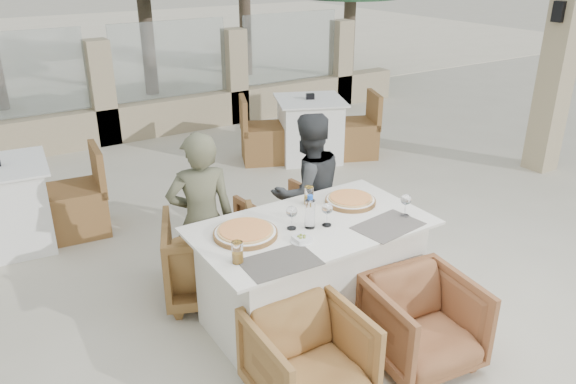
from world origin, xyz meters
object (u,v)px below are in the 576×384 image
olive_dish (302,238)px  armchair_near_left (309,359)px  beer_glass_right (309,196)px  armchair_near_right (423,323)px  bg_table_b (310,129)px  pizza_left (245,232)px  diner_right (308,192)px  armchair_far_left (212,257)px  beer_glass_left (237,252)px  wine_glass_centre (292,216)px  armchair_far_right (285,228)px  wine_glass_corner (406,204)px  dining_table (311,274)px  bg_table_a (4,207)px  pizza_right (350,200)px  diner_left (202,221)px  water_bottle (310,212)px  wine_glass_near (327,213)px

olive_dish → armchair_near_left: 0.74m
beer_glass_right → armchair_near_right: 1.18m
bg_table_b → pizza_left: bearing=-108.1°
diner_right → armchair_far_left: bearing=2.8°
beer_glass_left → pizza_left: bearing=53.9°
wine_glass_centre → armchair_far_right: bearing=60.5°
wine_glass_corner → dining_table: bearing=159.2°
bg_table_a → armchair_far_right: bearing=-31.8°
pizza_right → dining_table: bearing=-162.5°
olive_dish → bg_table_a: (-1.48, 2.52, -0.41)m
beer_glass_right → armchair_near_right: (0.19, -1.03, -0.54)m
diner_left → bg_table_a: bearing=-41.4°
water_bottle → armchair_near_left: 0.95m
pizza_left → bg_table_a: size_ratio=0.26×
armchair_far_right → armchair_near_right: bearing=85.1°
water_bottle → diner_left: (-0.49, 0.67, -0.22)m
wine_glass_centre → armchair_far_left: size_ratio=0.26×
wine_glass_centre → beer_glass_right: (0.32, 0.26, -0.02)m
dining_table → wine_glass_centre: bearing=171.0°
armchair_near_right → wine_glass_corner: bearing=69.4°
wine_glass_corner → bg_table_a: wine_glass_corner is taller
pizza_left → beer_glass_left: (-0.20, -0.27, 0.04)m
water_bottle → armchair_far_left: water_bottle is taller
bg_table_b → armchair_near_right: bearing=-90.8°
water_bottle → diner_left: bearing=126.3°
dining_table → water_bottle: bearing=-142.5°
olive_dish → armchair_far_left: size_ratio=0.15×
wine_glass_corner → diner_right: size_ratio=0.14×
armchair_far_left → armchair_near_left: 1.32m
water_bottle → beer_glass_left: bearing=-166.6°
pizza_right → wine_glass_corner: wine_glass_corner is taller
wine_glass_centre → armchair_far_right: size_ratio=0.28×
wine_glass_corner → bg_table_b: bearing=67.0°
beer_glass_right → bg_table_b: (1.76, 2.55, -0.45)m
diner_left → dining_table: bearing=144.3°
bg_table_a → bg_table_b: 3.62m
water_bottle → olive_dish: water_bottle is taller
armchair_far_right → diner_right: 0.41m
armchair_near_right → armchair_far_right: bearing=98.6°
wine_glass_near → pizza_right: bearing=29.3°
armchair_near_right → bg_table_b: 3.91m
olive_dish → armchair_far_right: size_ratio=0.17×
wine_glass_corner → diner_left: 1.45m
pizza_right → armchair_far_right: bearing=100.1°
armchair_far_left → bg_table_b: size_ratio=0.44×
wine_glass_centre → bg_table_b: wine_glass_centre is taller
pizza_right → beer_glass_right: beer_glass_right is taller
pizza_left → wine_glass_near: 0.56m
wine_glass_corner → water_bottle: bearing=162.3°
armchair_near_right → bg_table_a: size_ratio=0.39×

